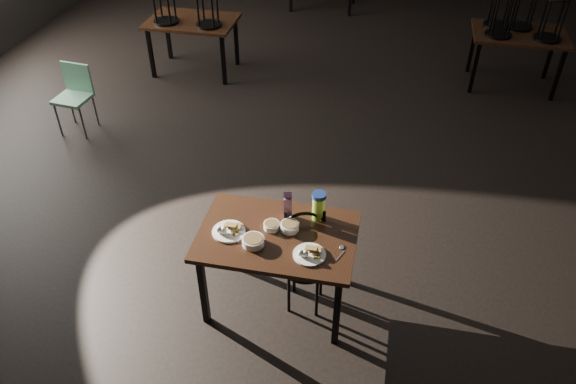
% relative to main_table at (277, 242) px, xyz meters
% --- Properties ---
extents(main_table, '(1.20, 0.80, 0.75)m').
position_rel_main_table_xyz_m(main_table, '(0.00, 0.00, 0.00)').
color(main_table, black).
rests_on(main_table, ground).
extents(plate_left, '(0.26, 0.26, 0.08)m').
position_rel_main_table_xyz_m(plate_left, '(-0.37, -0.05, 0.10)').
color(plate_left, white).
rests_on(plate_left, main_table).
extents(plate_right, '(0.24, 0.24, 0.08)m').
position_rel_main_table_xyz_m(plate_right, '(0.27, -0.18, 0.10)').
color(plate_right, white).
rests_on(plate_right, main_table).
extents(bowl_near, '(0.12, 0.12, 0.05)m').
position_rel_main_table_xyz_m(bowl_near, '(-0.06, 0.06, 0.11)').
color(bowl_near, white).
rests_on(bowl_near, main_table).
extents(bowl_far, '(0.14, 0.14, 0.06)m').
position_rel_main_table_xyz_m(bowl_far, '(0.08, 0.07, 0.11)').
color(bowl_far, white).
rests_on(bowl_far, main_table).
extents(bowl_big, '(0.17, 0.17, 0.06)m').
position_rel_main_table_xyz_m(bowl_big, '(-0.15, -0.14, 0.11)').
color(bowl_big, white).
rests_on(bowl_big, main_table).
extents(juice_carton, '(0.07, 0.07, 0.25)m').
position_rel_main_table_xyz_m(juice_carton, '(0.04, 0.21, 0.20)').
color(juice_carton, '#8D1972').
rests_on(juice_carton, main_table).
extents(water_bottle, '(0.13, 0.13, 0.24)m').
position_rel_main_table_xyz_m(water_bottle, '(0.27, 0.25, 0.20)').
color(water_bottle, '#B4E944').
rests_on(water_bottle, main_table).
extents(spoon, '(0.05, 0.18, 0.01)m').
position_rel_main_table_xyz_m(spoon, '(0.50, -0.06, 0.08)').
color(spoon, silver).
rests_on(spoon, main_table).
extents(bentwood_chair, '(0.44, 0.43, 0.85)m').
position_rel_main_table_xyz_m(bentwood_chair, '(0.20, 0.09, -0.17)').
color(bentwood_chair, black).
rests_on(bentwood_chair, ground).
extents(school_chair, '(0.41, 0.41, 0.81)m').
position_rel_main_table_xyz_m(school_chair, '(-2.93, 2.21, -0.19)').
color(school_chair, '#7BC098').
rests_on(school_chair, ground).
extents(bg_table_left, '(1.20, 0.80, 1.48)m').
position_rel_main_table_xyz_m(bg_table_left, '(-2.08, 3.95, 0.08)').
color(bg_table_left, black).
rests_on(bg_table_left, ground).
extents(bg_table_right, '(1.20, 0.80, 1.48)m').
position_rel_main_table_xyz_m(bg_table_right, '(2.24, 4.43, 0.13)').
color(bg_table_right, black).
rests_on(bg_table_right, ground).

